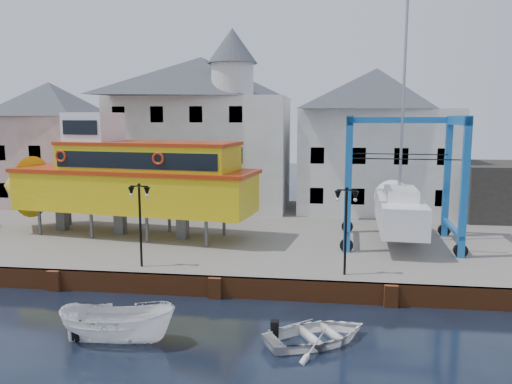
# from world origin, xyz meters

# --- Properties ---
(ground) EXTENTS (140.00, 140.00, 0.00)m
(ground) POSITION_xyz_m (0.00, 0.00, 0.00)
(ground) COLOR black
(ground) RESTS_ON ground
(hardstanding) EXTENTS (44.00, 22.00, 1.00)m
(hardstanding) POSITION_xyz_m (0.00, 11.00, 0.50)
(hardstanding) COLOR slate
(hardstanding) RESTS_ON ground
(quay_wall) EXTENTS (44.00, 0.47, 1.00)m
(quay_wall) POSITION_xyz_m (-0.00, 0.10, 0.50)
(quay_wall) COLOR brown
(quay_wall) RESTS_ON ground
(building_pink) EXTENTS (8.00, 7.00, 10.30)m
(building_pink) POSITION_xyz_m (-18.00, 18.00, 6.15)
(building_pink) COLOR tan
(building_pink) RESTS_ON hardstanding
(building_white_main) EXTENTS (14.00, 8.30, 14.00)m
(building_white_main) POSITION_xyz_m (-4.87, 18.39, 7.34)
(building_white_main) COLOR silver
(building_white_main) RESTS_ON hardstanding
(building_white_right) EXTENTS (12.00, 8.00, 11.20)m
(building_white_right) POSITION_xyz_m (9.00, 19.00, 6.60)
(building_white_right) COLOR silver
(building_white_right) RESTS_ON hardstanding
(lamp_post_left) EXTENTS (1.12, 0.32, 4.20)m
(lamp_post_left) POSITION_xyz_m (-4.00, 1.20, 4.17)
(lamp_post_left) COLOR black
(lamp_post_left) RESTS_ON hardstanding
(lamp_post_right) EXTENTS (1.12, 0.32, 4.20)m
(lamp_post_right) POSITION_xyz_m (6.00, 1.20, 4.17)
(lamp_post_right) COLOR black
(lamp_post_right) RESTS_ON hardstanding
(tour_boat) EXTENTS (18.05, 6.73, 7.68)m
(tour_boat) POSITION_xyz_m (-7.78, 7.75, 4.62)
(tour_boat) COLOR #59595E
(tour_boat) RESTS_ON hardstanding
(travel_lift) EXTENTS (6.99, 9.63, 14.37)m
(travel_lift) POSITION_xyz_m (9.44, 8.47, 3.39)
(travel_lift) COLOR #1562A1
(travel_lift) RESTS_ON hardstanding
(motorboat_a) EXTENTS (4.50, 1.88, 1.71)m
(motorboat_a) POSITION_xyz_m (-2.61, -5.13, 0.00)
(motorboat_a) COLOR white
(motorboat_a) RESTS_ON ground
(motorboat_b) EXTENTS (5.02, 4.58, 0.85)m
(motorboat_b) POSITION_xyz_m (4.78, -4.07, 0.00)
(motorboat_b) COLOR white
(motorboat_b) RESTS_ON ground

